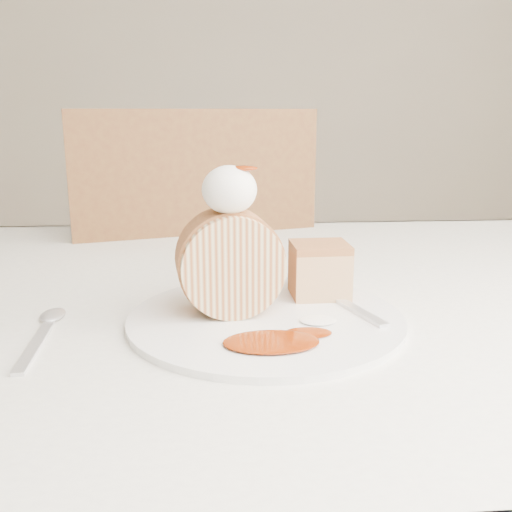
{
  "coord_description": "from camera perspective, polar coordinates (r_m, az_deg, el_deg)",
  "views": [
    {
      "loc": [
        -0.08,
        -0.51,
        0.97
      ],
      "look_at": [
        -0.04,
        0.08,
        0.82
      ],
      "focal_mm": 40.0,
      "sensor_mm": 36.0,
      "label": 1
    }
  ],
  "objects": [
    {
      "name": "roulade_slice",
      "position": [
        0.62,
        -2.57,
        -0.73
      ],
      "size": [
        0.12,
        0.07,
        0.11
      ],
      "primitive_type": "cylinder",
      "rotation": [
        1.57,
        0.0,
        0.12
      ],
      "color": "beige",
      "rests_on": "plate"
    },
    {
      "name": "spoon",
      "position": [
        0.6,
        -21.23,
        -8.39
      ],
      "size": [
        0.03,
        0.16,
        0.0
      ],
      "primitive_type": "cube",
      "rotation": [
        0.0,
        0.0,
        0.06
      ],
      "color": "silver",
      "rests_on": "table"
    },
    {
      "name": "plate",
      "position": [
        0.63,
        0.98,
        -6.29
      ],
      "size": [
        0.31,
        0.31,
        0.01
      ],
      "primitive_type": "cylinder",
      "rotation": [
        0.0,
        0.0,
        0.03
      ],
      "color": "white",
      "rests_on": "table"
    },
    {
      "name": "whipped_cream",
      "position": [
        0.6,
        -2.68,
        6.63
      ],
      "size": [
        0.06,
        0.06,
        0.05
      ],
      "primitive_type": "ellipsoid",
      "color": "white",
      "rests_on": "roulade_slice"
    },
    {
      "name": "table",
      "position": [
        0.78,
        2.31,
        -9.42
      ],
      "size": [
        1.4,
        0.9,
        0.75
      ],
      "color": "beige",
      "rests_on": "ground"
    },
    {
      "name": "chair_far",
      "position": [
        1.25,
        -6.76,
        -5.19
      ],
      "size": [
        0.56,
        0.56,
        0.98
      ],
      "rotation": [
        0.0,
        0.0,
        3.4
      ],
      "color": "brown",
      "rests_on": "ground"
    },
    {
      "name": "caramel_drizzle",
      "position": [
        0.6,
        -1.21,
        9.38
      ],
      "size": [
        0.03,
        0.02,
        0.01
      ],
      "primitive_type": "ellipsoid",
      "color": "maroon",
      "rests_on": "whipped_cream"
    },
    {
      "name": "cake_chunk",
      "position": [
        0.69,
        6.36,
        -1.71
      ],
      "size": [
        0.07,
        0.06,
        0.06
      ],
      "primitive_type": "cube",
      "rotation": [
        0.0,
        0.0,
        0.03
      ],
      "color": "#A4673E",
      "rests_on": "plate"
    },
    {
      "name": "caramel_pool",
      "position": [
        0.55,
        1.53,
        -8.55
      ],
      "size": [
        0.1,
        0.06,
        0.0
      ],
      "primitive_type": null,
      "rotation": [
        0.0,
        0.0,
        0.03
      ],
      "color": "maroon",
      "rests_on": "plate"
    },
    {
      "name": "fork",
      "position": [
        0.66,
        9.51,
        -5.05
      ],
      "size": [
        0.08,
        0.18,
        0.0
      ],
      "primitive_type": "cube",
      "rotation": [
        0.0,
        0.0,
        0.33
      ],
      "color": "silver",
      "rests_on": "plate"
    }
  ]
}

